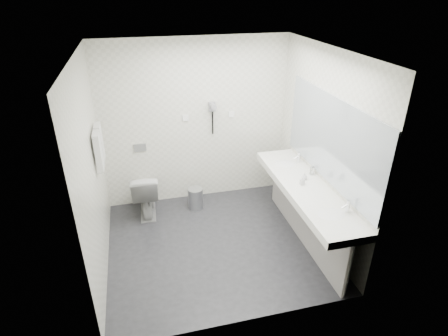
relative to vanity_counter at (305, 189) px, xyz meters
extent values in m
plane|color=#252529|center=(-1.12, 0.20, -0.80)|extent=(2.80, 2.80, 0.00)
plane|color=white|center=(-1.12, 0.20, 1.70)|extent=(2.80, 2.80, 0.00)
plane|color=silver|center=(-1.12, 1.50, 0.45)|extent=(2.80, 0.00, 2.80)
plane|color=silver|center=(-1.12, -1.10, 0.45)|extent=(2.80, 0.00, 2.80)
plane|color=silver|center=(-2.52, 0.20, 0.45)|extent=(0.00, 2.60, 2.60)
plane|color=silver|center=(0.27, 0.20, 0.45)|extent=(0.00, 2.60, 2.60)
cube|color=white|center=(0.00, 0.00, 0.00)|extent=(0.55, 2.20, 0.10)
cube|color=gray|center=(0.02, 0.00, -0.42)|extent=(0.03, 2.15, 0.75)
cylinder|color=silver|center=(0.05, -1.04, -0.42)|extent=(0.06, 0.06, 0.75)
cylinder|color=silver|center=(0.05, 1.04, -0.42)|extent=(0.06, 0.06, 0.75)
cube|color=#B2BCC6|center=(0.26, 0.00, 0.65)|extent=(0.02, 2.20, 1.05)
ellipsoid|color=white|center=(0.00, -0.65, 0.04)|extent=(0.40, 0.31, 0.05)
ellipsoid|color=white|center=(0.00, 0.65, 0.04)|extent=(0.40, 0.31, 0.05)
cylinder|color=silver|center=(0.19, -0.65, 0.12)|extent=(0.04, 0.04, 0.15)
cylinder|color=silver|center=(0.19, 0.65, 0.12)|extent=(0.04, 0.04, 0.15)
imported|color=beige|center=(-0.03, 0.04, 0.10)|extent=(0.05, 0.05, 0.11)
imported|color=beige|center=(0.06, 0.16, 0.09)|extent=(0.08, 0.08, 0.09)
cylinder|color=silver|center=(0.21, 0.27, 0.10)|extent=(0.07, 0.07, 0.11)
imported|color=white|center=(-1.97, 1.18, -0.45)|extent=(0.42, 0.70, 0.69)
cube|color=#B2B5BA|center=(-1.98, 1.49, 0.15)|extent=(0.18, 0.02, 0.12)
cylinder|color=#B2B5BA|center=(-1.23, 1.14, -0.64)|extent=(0.27, 0.27, 0.32)
cylinder|color=#B2B5BA|center=(-1.23, 1.14, -0.47)|extent=(0.23, 0.23, 0.02)
cylinder|color=silver|center=(-2.47, 0.75, 0.75)|extent=(0.02, 0.62, 0.02)
cube|color=silver|center=(-2.46, 0.61, 0.53)|extent=(0.07, 0.24, 0.48)
cube|color=silver|center=(-2.46, 0.89, 0.53)|extent=(0.07, 0.24, 0.48)
cube|color=gray|center=(-0.88, 1.47, 0.70)|extent=(0.10, 0.04, 0.14)
cylinder|color=gray|center=(-0.88, 1.40, 0.73)|extent=(0.08, 0.14, 0.08)
cylinder|color=black|center=(-0.88, 1.46, 0.45)|extent=(0.02, 0.02, 0.35)
cube|color=white|center=(-1.27, 1.49, 0.55)|extent=(0.09, 0.02, 0.09)
cube|color=white|center=(-0.57, 1.49, 0.55)|extent=(0.09, 0.02, 0.09)
camera|label=1|loc=(-1.98, -3.65, 2.36)|focal=29.48mm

